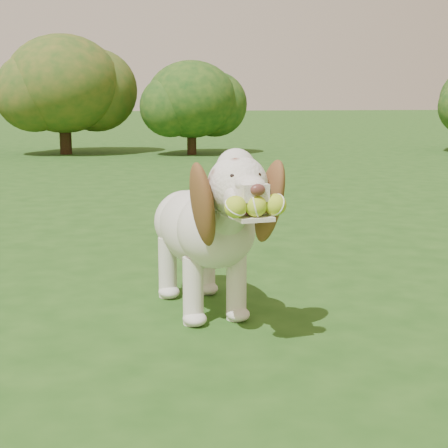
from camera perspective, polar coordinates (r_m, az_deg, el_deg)
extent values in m
plane|color=#1F4814|center=(3.37, -0.29, -4.67)|extent=(80.00, 80.00, 0.00)
ellipsoid|color=silver|center=(2.88, -2.07, -0.32)|extent=(0.40, 0.64, 0.32)
ellipsoid|color=silver|center=(2.66, -0.64, -0.43)|extent=(0.35, 0.35, 0.31)
ellipsoid|color=silver|center=(3.07, -3.22, 0.20)|extent=(0.32, 0.32, 0.28)
cylinder|color=silver|center=(2.53, 0.20, 0.90)|extent=(0.20, 0.27, 0.24)
sphere|color=silver|center=(2.41, 1.13, 3.21)|extent=(0.25, 0.25, 0.22)
sphere|color=silver|center=(2.42, 0.99, 4.65)|extent=(0.16, 0.16, 0.14)
cube|color=silver|center=(2.29, 2.19, 2.73)|extent=(0.11, 0.14, 0.06)
ellipsoid|color=#592D28|center=(2.23, 2.83, 2.85)|extent=(0.06, 0.04, 0.04)
cube|color=silver|center=(2.29, 2.30, 0.56)|extent=(0.14, 0.15, 0.01)
ellipsoid|color=brown|center=(2.38, -1.80, 1.60)|extent=(0.14, 0.22, 0.33)
ellipsoid|color=brown|center=(2.47, 3.81, 1.90)|extent=(0.15, 0.20, 0.33)
cylinder|color=silver|center=(3.19, -3.85, 1.23)|extent=(0.08, 0.16, 0.12)
cylinder|color=silver|center=(2.70, -2.58, -5.56)|extent=(0.09, 0.09, 0.27)
cylinder|color=silver|center=(2.76, 1.04, -5.23)|extent=(0.09, 0.09, 0.27)
cylinder|color=silver|center=(3.08, -4.71, -3.60)|extent=(0.09, 0.09, 0.27)
cylinder|color=silver|center=(3.12, -1.49, -3.35)|extent=(0.09, 0.09, 0.27)
sphere|color=#B1D934|center=(2.23, 0.96, 1.43)|extent=(0.09, 0.09, 0.07)
sphere|color=#B1D934|center=(2.25, 2.65, 1.52)|extent=(0.09, 0.09, 0.07)
sphere|color=#B1D934|center=(2.28, 4.29, 1.61)|extent=(0.09, 0.09, 0.07)
cylinder|color=#382314|center=(11.00, -13.04, 7.21)|extent=(0.18, 0.18, 0.59)
ellipsoid|color=#123C14|center=(10.98, -13.21, 11.28)|extent=(1.76, 1.76, 1.50)
cylinder|color=#382314|center=(10.65, -2.70, 7.02)|extent=(0.14, 0.14, 0.46)
ellipsoid|color=#123C14|center=(10.63, -2.73, 10.32)|extent=(1.38, 1.38, 1.17)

